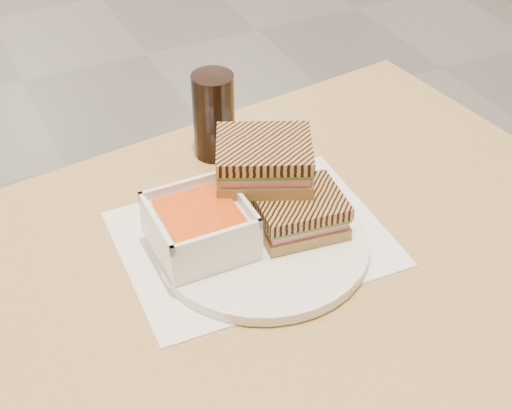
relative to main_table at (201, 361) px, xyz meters
name	(u,v)px	position (x,y,z in m)	size (l,w,h in m)	color
main_table	(201,361)	(0.00, 0.00, 0.00)	(1.27, 0.83, 0.75)	#A88850
tray_liner	(253,238)	(0.11, 0.07, 0.11)	(0.35, 0.28, 0.00)	white
plate	(262,243)	(0.11, 0.05, 0.12)	(0.28, 0.28, 0.01)	white
soup_bowl	(200,228)	(0.04, 0.07, 0.16)	(0.12, 0.12, 0.06)	white
panini_lower	(299,212)	(0.17, 0.05, 0.16)	(0.12, 0.11, 0.05)	#9C7E45
panini_upper	(264,160)	(0.14, 0.11, 0.21)	(0.15, 0.14, 0.06)	#9C7E45
cola_glass	(214,116)	(0.15, 0.28, 0.18)	(0.06, 0.06, 0.13)	black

